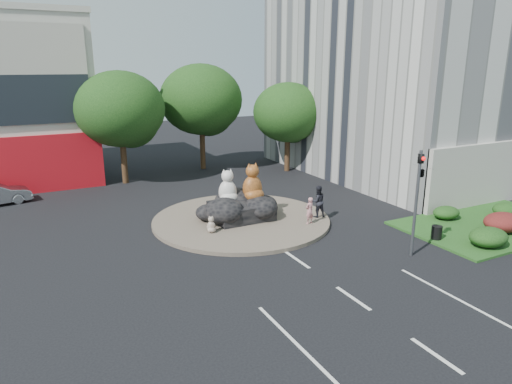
{
  "coord_description": "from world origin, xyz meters",
  "views": [
    {
      "loc": [
        -10.45,
        -12.26,
        8.59
      ],
      "look_at": [
        0.33,
        8.79,
        2.0
      ],
      "focal_mm": 32.0,
      "sensor_mm": 36.0,
      "label": 1
    }
  ],
  "objects_px": {
    "cat_white": "(228,186)",
    "pedestrian_pink": "(310,211)",
    "pedestrian_dark": "(318,201)",
    "kitten_white": "(272,211)",
    "litter_bin": "(437,232)",
    "cat_tabby": "(252,182)",
    "kitten_calico": "(211,224)"
  },
  "relations": [
    {
      "from": "cat_tabby",
      "to": "litter_bin",
      "type": "xyz_separation_m",
      "value": [
        6.71,
        -7.35,
        -1.74
      ]
    },
    {
      "from": "cat_tabby",
      "to": "litter_bin",
      "type": "distance_m",
      "value": 10.1
    },
    {
      "from": "pedestrian_pink",
      "to": "kitten_white",
      "type": "bearing_deg",
      "value": -63.61
    },
    {
      "from": "pedestrian_dark",
      "to": "cat_tabby",
      "type": "bearing_deg",
      "value": -22.59
    },
    {
      "from": "pedestrian_dark",
      "to": "litter_bin",
      "type": "distance_m",
      "value": 6.51
    },
    {
      "from": "cat_white",
      "to": "cat_tabby",
      "type": "height_order",
      "value": "cat_tabby"
    },
    {
      "from": "kitten_calico",
      "to": "litter_bin",
      "type": "distance_m",
      "value": 11.47
    },
    {
      "from": "kitten_calico",
      "to": "kitten_white",
      "type": "xyz_separation_m",
      "value": [
        3.87,
        0.47,
        0.01
      ]
    },
    {
      "from": "cat_white",
      "to": "pedestrian_dark",
      "type": "bearing_deg",
      "value": -5.33
    },
    {
      "from": "cat_tabby",
      "to": "kitten_calico",
      "type": "bearing_deg",
      "value": -159.12
    },
    {
      "from": "cat_tabby",
      "to": "kitten_white",
      "type": "distance_m",
      "value": 1.99
    },
    {
      "from": "cat_tabby",
      "to": "kitten_white",
      "type": "height_order",
      "value": "cat_tabby"
    },
    {
      "from": "kitten_white",
      "to": "litter_bin",
      "type": "relative_size",
      "value": 1.33
    },
    {
      "from": "cat_tabby",
      "to": "pedestrian_pink",
      "type": "relative_size",
      "value": 1.48
    },
    {
      "from": "pedestrian_pink",
      "to": "litter_bin",
      "type": "bearing_deg",
      "value": 120.66
    },
    {
      "from": "cat_white",
      "to": "cat_tabby",
      "type": "relative_size",
      "value": 0.88
    },
    {
      "from": "kitten_white",
      "to": "litter_bin",
      "type": "bearing_deg",
      "value": -65.64
    },
    {
      "from": "pedestrian_pink",
      "to": "pedestrian_dark",
      "type": "height_order",
      "value": "pedestrian_dark"
    },
    {
      "from": "kitten_calico",
      "to": "pedestrian_pink",
      "type": "bearing_deg",
      "value": 23.8
    },
    {
      "from": "pedestrian_pink",
      "to": "kitten_calico",
      "type": "bearing_deg",
      "value": -26.54
    },
    {
      "from": "cat_white",
      "to": "kitten_white",
      "type": "relative_size",
      "value": 2.15
    },
    {
      "from": "cat_white",
      "to": "pedestrian_pink",
      "type": "distance_m",
      "value": 4.76
    },
    {
      "from": "kitten_white",
      "to": "pedestrian_pink",
      "type": "distance_m",
      "value": 2.21
    },
    {
      "from": "litter_bin",
      "to": "cat_tabby",
      "type": "bearing_deg",
      "value": 132.37
    },
    {
      "from": "kitten_calico",
      "to": "pedestrian_dark",
      "type": "height_order",
      "value": "pedestrian_dark"
    },
    {
      "from": "cat_tabby",
      "to": "kitten_white",
      "type": "bearing_deg",
      "value": -58.01
    },
    {
      "from": "cat_tabby",
      "to": "pedestrian_dark",
      "type": "xyz_separation_m",
      "value": [
        3.21,
        -1.91,
        -1.09
      ]
    },
    {
      "from": "pedestrian_pink",
      "to": "litter_bin",
      "type": "xyz_separation_m",
      "value": [
        4.56,
        -4.67,
        -0.48
      ]
    },
    {
      "from": "pedestrian_pink",
      "to": "pedestrian_dark",
      "type": "relative_size",
      "value": 0.81
    },
    {
      "from": "cat_white",
      "to": "kitten_calico",
      "type": "relative_size",
      "value": 2.19
    },
    {
      "from": "pedestrian_dark",
      "to": "kitten_calico",
      "type": "bearing_deg",
      "value": 4.2
    },
    {
      "from": "pedestrian_pink",
      "to": "cat_white",
      "type": "bearing_deg",
      "value": -53.29
    }
  ]
}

